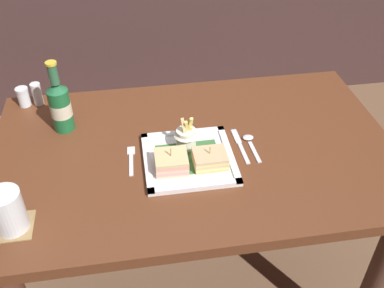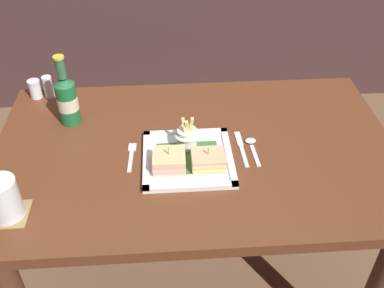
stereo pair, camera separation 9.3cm
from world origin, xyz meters
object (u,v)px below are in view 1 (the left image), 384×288
at_px(square_plate, 189,159).
at_px(salt_shaker, 24,98).
at_px(dining_table, 195,180).
at_px(knife, 240,144).
at_px(spoon, 250,141).
at_px(sandwich_half_right, 210,159).
at_px(fork, 131,159).
at_px(fries_cup, 186,135).
at_px(beer_bottle, 60,105).
at_px(sandwich_half_left, 171,162).
at_px(pepper_shaker, 37,95).
at_px(water_glass, 8,213).

height_order(square_plate, salt_shaker, salt_shaker).
xyz_separation_m(dining_table, knife, (0.14, -0.00, 0.14)).
height_order(dining_table, salt_shaker, salt_shaker).
relative_size(spoon, salt_shaker, 1.94).
bearing_deg(sandwich_half_right, fork, 162.65).
bearing_deg(fork, knife, 2.68).
bearing_deg(fries_cup, knife, -1.10).
xyz_separation_m(beer_bottle, spoon, (0.58, -0.17, -0.09)).
bearing_deg(sandwich_half_left, square_plate, 33.35).
bearing_deg(square_plate, salt_shaker, 143.55).
relative_size(fries_cup, pepper_shaker, 1.36).
bearing_deg(beer_bottle, spoon, -16.40).
distance_m(sandwich_half_right, beer_bottle, 0.51).
bearing_deg(knife, beer_bottle, 162.08).
bearing_deg(sandwich_half_right, dining_table, 107.23).
relative_size(dining_table, square_plate, 4.67).
xyz_separation_m(sandwich_half_left, salt_shaker, (-0.47, 0.42, -0.00)).
bearing_deg(spoon, fork, -176.65).
height_order(dining_table, pepper_shaker, pepper_shaker).
relative_size(fries_cup, water_glass, 0.97).
xyz_separation_m(sandwich_half_right, fries_cup, (-0.06, 0.09, 0.02)).
bearing_deg(fork, square_plate, -11.19).
distance_m(square_plate, spoon, 0.21).
height_order(fries_cup, fork, fries_cup).
xyz_separation_m(knife, salt_shaker, (-0.69, 0.34, 0.03)).
xyz_separation_m(sandwich_half_left, pepper_shaker, (-0.42, 0.42, 0.00)).
height_order(sandwich_half_right, spoon, sandwich_half_right).
height_order(fork, spoon, spoon).
distance_m(beer_bottle, water_glass, 0.43).
distance_m(square_plate, fork, 0.17).
xyz_separation_m(spoon, salt_shaker, (-0.73, 0.33, 0.03)).
distance_m(knife, spoon, 0.03).
bearing_deg(fork, spoon, 3.35).
distance_m(beer_bottle, pepper_shaker, 0.20).
distance_m(sandwich_half_right, spoon, 0.18).
height_order(fries_cup, knife, fries_cup).
bearing_deg(salt_shaker, fork, -45.02).
bearing_deg(square_plate, fries_cup, 88.89).
distance_m(sandwich_half_left, water_glass, 0.45).
bearing_deg(water_glass, fork, 35.47).
relative_size(beer_bottle, pepper_shaker, 2.96).
bearing_deg(water_glass, beer_bottle, 76.05).
height_order(fork, pepper_shaker, pepper_shaker).
distance_m(dining_table, sandwich_half_right, 0.19).
distance_m(dining_table, square_plate, 0.16).
bearing_deg(sandwich_half_left, salt_shaker, 137.76).
xyz_separation_m(square_plate, beer_bottle, (-0.38, 0.23, 0.08)).
height_order(sandwich_half_left, fries_cup, fries_cup).
bearing_deg(dining_table, square_plate, -117.18).
bearing_deg(beer_bottle, pepper_shaker, 121.50).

